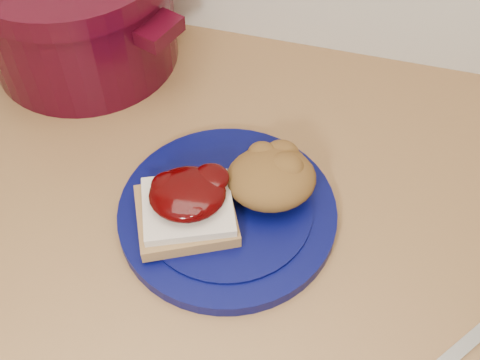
# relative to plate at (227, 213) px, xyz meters

# --- Properties ---
(base_cabinet) EXTENTS (4.00, 0.60, 0.86)m
(base_cabinet) POSITION_rel_plate_xyz_m (0.06, 0.04, -0.48)
(base_cabinet) COLOR beige
(base_cabinet) RESTS_ON floor
(plate) EXTENTS (0.33, 0.33, 0.02)m
(plate) POSITION_rel_plate_xyz_m (0.00, 0.00, 0.00)
(plate) COLOR #04063A
(plate) RESTS_ON wood_countertop
(sandwich) EXTENTS (0.14, 0.13, 0.05)m
(sandwich) POSITION_rel_plate_xyz_m (-0.04, -0.03, 0.04)
(sandwich) COLOR olive
(sandwich) RESTS_ON plate
(stuffing_mound) EXTENTS (0.13, 0.12, 0.05)m
(stuffing_mound) POSITION_rel_plate_xyz_m (0.04, 0.03, 0.04)
(stuffing_mound) COLOR brown
(stuffing_mound) RESTS_ON plate
(dutch_oven) EXTENTS (0.36, 0.36, 0.18)m
(dutch_oven) POSITION_rel_plate_xyz_m (-0.28, 0.23, 0.07)
(dutch_oven) COLOR #340510
(dutch_oven) RESTS_ON wood_countertop
(pepper_grinder) EXTENTS (0.07, 0.07, 0.14)m
(pepper_grinder) POSITION_rel_plate_xyz_m (-0.27, 0.26, 0.06)
(pepper_grinder) COLOR black
(pepper_grinder) RESTS_ON wood_countertop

